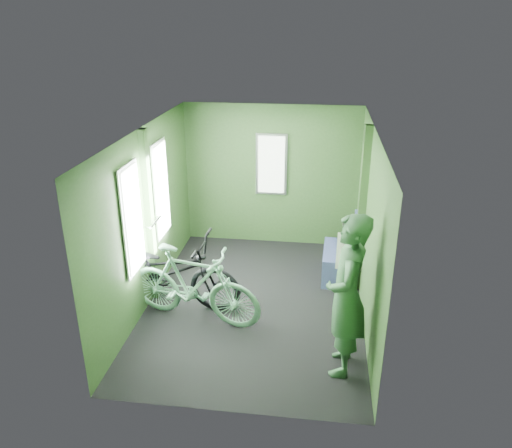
{
  "coord_description": "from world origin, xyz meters",
  "views": [
    {
      "loc": [
        0.77,
        -5.68,
        3.55
      ],
      "look_at": [
        0.0,
        0.1,
        1.1
      ],
      "focal_mm": 35.0,
      "sensor_mm": 36.0,
      "label": 1
    }
  ],
  "objects_px": {
    "bicycle_black": "(169,305)",
    "bench_seat": "(341,260)",
    "passenger": "(347,296)",
    "waste_box": "(350,254)",
    "bicycle_mint": "(195,321)"
  },
  "relations": [
    {
      "from": "bicycle_black",
      "to": "passenger",
      "type": "xyz_separation_m",
      "value": [
        2.23,
        -0.97,
        0.9
      ]
    },
    {
      "from": "bicycle_black",
      "to": "waste_box",
      "type": "bearing_deg",
      "value": -60.68
    },
    {
      "from": "bicycle_black",
      "to": "bench_seat",
      "type": "height_order",
      "value": "bench_seat"
    },
    {
      "from": "bicycle_mint",
      "to": "waste_box",
      "type": "xyz_separation_m",
      "value": [
        1.95,
        1.33,
        0.42
      ]
    },
    {
      "from": "bicycle_black",
      "to": "bicycle_mint",
      "type": "relative_size",
      "value": 1.13
    },
    {
      "from": "bench_seat",
      "to": "bicycle_mint",
      "type": "bearing_deg",
      "value": -139.96
    },
    {
      "from": "waste_box",
      "to": "bicycle_mint",
      "type": "bearing_deg",
      "value": -145.62
    },
    {
      "from": "passenger",
      "to": "bench_seat",
      "type": "distance_m",
      "value": 2.17
    },
    {
      "from": "bench_seat",
      "to": "passenger",
      "type": "bearing_deg",
      "value": -88.95
    },
    {
      "from": "bicycle_mint",
      "to": "bench_seat",
      "type": "relative_size",
      "value": 1.94
    },
    {
      "from": "passenger",
      "to": "waste_box",
      "type": "distance_m",
      "value": 2.05
    },
    {
      "from": "bicycle_black",
      "to": "bench_seat",
      "type": "relative_size",
      "value": 2.18
    },
    {
      "from": "waste_box",
      "to": "bench_seat",
      "type": "distance_m",
      "value": 0.21
    },
    {
      "from": "bicycle_mint",
      "to": "waste_box",
      "type": "relative_size",
      "value": 2.1
    },
    {
      "from": "bicycle_mint",
      "to": "bench_seat",
      "type": "bearing_deg",
      "value": -39.09
    }
  ]
}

